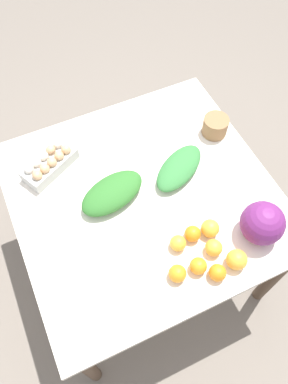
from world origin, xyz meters
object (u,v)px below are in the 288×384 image
(orange_1, at_px, (214,248))
(orange_7, at_px, (237,260))
(greens_bunch_scallion, at_px, (112,193))
(orange_4, at_px, (218,273))
(paper_bag, at_px, (215,126))
(orange_5, at_px, (210,228))
(orange_2, at_px, (193,234))
(orange_6, at_px, (178,243))
(cabbage_purple, at_px, (262,223))
(orange_3, at_px, (177,274))
(greens_bunch_dandelion, at_px, (179,168))
(orange_0, at_px, (198,266))
(egg_carton, at_px, (49,163))

(orange_1, height_order, orange_7, orange_7)
(greens_bunch_scallion, xyz_separation_m, orange_4, (-0.23, 0.49, -0.01))
(paper_bag, height_order, orange_5, paper_bag)
(orange_2, relative_size, orange_7, 0.81)
(greens_bunch_scallion, bearing_deg, orange_7, 123.99)
(orange_1, relative_size, orange_6, 1.05)
(cabbage_purple, bearing_deg, orange_2, -20.53)
(cabbage_purple, distance_m, orange_3, 0.39)
(orange_3, xyz_separation_m, orange_7, (-0.23, 0.05, 0.01))
(greens_bunch_dandelion, xyz_separation_m, orange_7, (-0.00, 0.48, 0.01))
(greens_bunch_dandelion, xyz_separation_m, orange_2, (0.10, 0.31, 0.00))
(orange_2, relative_size, orange_6, 1.02)
(orange_5, bearing_deg, greens_bunch_scallion, -46.94)
(greens_bunch_scallion, relative_size, orange_7, 3.62)
(paper_bag, xyz_separation_m, orange_2, (0.36, 0.44, -0.01))
(orange_1, height_order, orange_6, orange_1)
(orange_7, bearing_deg, orange_6, -42.67)
(orange_1, relative_size, orange_5, 0.92)
(orange_0, distance_m, orange_4, 0.08)
(orange_6, bearing_deg, orange_1, 147.14)
(paper_bag, distance_m, orange_4, 0.72)
(orange_0, bearing_deg, orange_4, 134.40)
(greens_bunch_dandelion, bearing_deg, cabbage_purple, 110.92)
(greens_bunch_dandelion, height_order, orange_2, same)
(orange_3, bearing_deg, orange_4, 156.51)
(orange_6, relative_size, orange_7, 0.80)
(orange_1, height_order, orange_4, orange_1)
(orange_4, xyz_separation_m, orange_5, (-0.07, -0.17, 0.00))
(greens_bunch_dandelion, height_order, orange_6, same)
(greens_bunch_scallion, distance_m, orange_7, 0.57)
(orange_7, bearing_deg, cabbage_purple, -153.89)
(orange_2, distance_m, orange_5, 0.07)
(paper_bag, relative_size, greens_bunch_dandelion, 0.41)
(greens_bunch_scallion, height_order, orange_0, greens_bunch_scallion)
(egg_carton, relative_size, orange_5, 3.76)
(orange_5, bearing_deg, cabbage_purple, 154.57)
(paper_bag, height_order, greens_bunch_scallion, paper_bag)
(orange_1, relative_size, orange_4, 1.02)
(orange_6, bearing_deg, orange_3, 61.57)
(orange_5, bearing_deg, orange_0, 44.67)
(greens_bunch_scallion, distance_m, orange_0, 0.47)
(orange_5, height_order, orange_7, orange_7)
(orange_6, bearing_deg, cabbage_purple, 165.63)
(cabbage_purple, distance_m, orange_6, 0.34)
(orange_1, xyz_separation_m, orange_4, (0.04, 0.09, -0.00))
(orange_7, bearing_deg, orange_2, -59.62)
(orange_0, relative_size, orange_4, 1.00)
(orange_4, relative_size, orange_6, 1.03)
(greens_bunch_dandelion, distance_m, orange_4, 0.50)
(paper_bag, distance_m, orange_3, 0.75)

